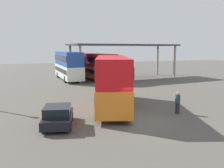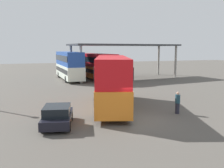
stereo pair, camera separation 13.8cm
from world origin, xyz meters
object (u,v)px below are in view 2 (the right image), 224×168
object	(u,v)px
pedestrian_waiting	(178,103)
double_decker_mid_row	(98,66)
parked_hatchback	(57,116)
double_decker_main	(112,80)
double_decker_near_canopy	(69,64)

from	to	relation	value
pedestrian_waiting	double_decker_mid_row	bearing A→B (deg)	-19.40
double_decker_mid_row	pedestrian_waiting	distance (m)	21.28
parked_hatchback	double_decker_main	bearing A→B (deg)	-41.01
double_decker_near_canopy	parked_hatchback	bearing A→B (deg)	167.37
double_decker_mid_row	parked_hatchback	bearing A→B (deg)	150.14
double_decker_main	double_decker_near_canopy	size ratio (longest dim) A/B	0.93
double_decker_main	double_decker_mid_row	xyz separation A→B (m)	(3.78, 17.74, -0.07)
parked_hatchback	double_decker_mid_row	xyz separation A→B (m)	(8.72, 21.32, 1.59)
double_decker_main	pedestrian_waiting	bearing A→B (deg)	-112.73
double_decker_main	parked_hatchback	bearing A→B (deg)	143.89
double_decker_main	pedestrian_waiting	world-z (taller)	double_decker_main
double_decker_mid_row	pedestrian_waiting	size ratio (longest dim) A/B	6.08
double_decker_near_canopy	pedestrian_waiting	xyz separation A→B (m)	(4.35, -23.45, -1.56)
double_decker_near_canopy	double_decker_mid_row	distance (m)	4.64
parked_hatchback	pedestrian_waiting	xyz separation A→B (m)	(9.01, 0.10, 0.17)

